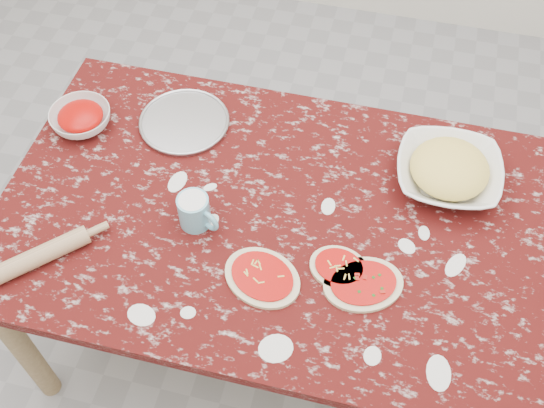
{
  "coord_description": "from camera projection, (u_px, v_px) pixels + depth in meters",
  "views": [
    {
      "loc": [
        0.26,
        -1.06,
        2.29
      ],
      "look_at": [
        0.0,
        0.0,
        0.8
      ],
      "focal_mm": 42.81,
      "sensor_mm": 36.0,
      "label": 1
    }
  ],
  "objects": [
    {
      "name": "pizza_tray",
      "position": [
        184.0,
        122.0,
        2.09
      ],
      "size": [
        0.33,
        0.33,
        0.01
      ],
      "primitive_type": "cylinder",
      "rotation": [
        0.0,
        0.0,
        -0.16
      ],
      "color": "#B2B2B7",
      "rests_on": "worktable"
    },
    {
      "name": "pizza_mid",
      "position": [
        339.0,
        268.0,
        1.77
      ],
      "size": [
        0.18,
        0.16,
        0.02
      ],
      "color": "beige",
      "rests_on": "worktable"
    },
    {
      "name": "sauce_bowl",
      "position": [
        81.0,
        119.0,
        2.07
      ],
      "size": [
        0.24,
        0.24,
        0.06
      ],
      "primitive_type": "imported",
      "rotation": [
        0.0,
        0.0,
        0.28
      ],
      "color": "white",
      "rests_on": "worktable"
    },
    {
      "name": "cheese_bowl",
      "position": [
        448.0,
        173.0,
        1.92
      ],
      "size": [
        0.33,
        0.33,
        0.08
      ],
      "primitive_type": "imported",
      "rotation": [
        0.0,
        0.0,
        0.05
      ],
      "color": "white",
      "rests_on": "worktable"
    },
    {
      "name": "flour_mug",
      "position": [
        195.0,
        211.0,
        1.82
      ],
      "size": [
        0.13,
        0.09,
        0.11
      ],
      "color": "#6BB5CE",
      "rests_on": "worktable"
    },
    {
      "name": "pizza_right",
      "position": [
        363.0,
        284.0,
        1.74
      ],
      "size": [
        0.27,
        0.24,
        0.02
      ],
      "color": "beige",
      "rests_on": "worktable"
    },
    {
      "name": "worktable",
      "position": [
        272.0,
        230.0,
        1.95
      ],
      "size": [
        1.6,
        1.0,
        0.75
      ],
      "color": "#3E0C0A",
      "rests_on": "ground"
    },
    {
      "name": "rolling_pin",
      "position": [
        42.0,
        255.0,
        1.77
      ],
      "size": [
        0.23,
        0.23,
        0.05
      ],
      "primitive_type": "cylinder",
      "rotation": [
        0.0,
        1.57,
        0.79
      ],
      "color": "tan",
      "rests_on": "worktable"
    },
    {
      "name": "ground",
      "position": [
        272.0,
        327.0,
        2.49
      ],
      "size": [
        4.0,
        4.0,
        0.0
      ],
      "primitive_type": "plane",
      "color": "gray"
    },
    {
      "name": "pizza_left",
      "position": [
        262.0,
        277.0,
        1.75
      ],
      "size": [
        0.27,
        0.24,
        0.02
      ],
      "color": "beige",
      "rests_on": "worktable"
    }
  ]
}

